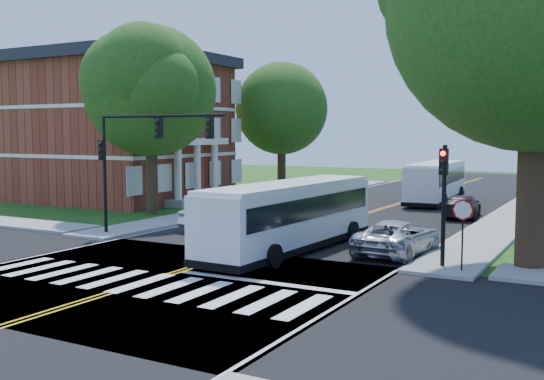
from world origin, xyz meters
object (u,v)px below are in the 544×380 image
Objects in this scene: signal_ne at (444,189)px; suv at (398,237)px; bus_follow at (436,181)px; hatchback at (220,215)px; signal_nw at (141,146)px; dark_sedan at (462,206)px; bus_lead at (290,215)px.

suv is (-2.32, 2.04, -2.24)m from signal_ne.
bus_follow is 19.75m from hatchback.
signal_nw reaches higher than suv.
signal_ne is 23.92m from bus_follow.
hatchback is at bearing 41.32° from dark_sedan.
dark_sedan is at bearing 52.94° from signal_nw.
hatchback is at bearing -9.33° from suv.
suv is (3.88, -21.02, -0.79)m from bus_follow.
bus_lead is 1.01× the size of bus_follow.
hatchback reaches higher than suv.
signal_ne is 0.39× the size of bus_lead.
signal_nw is 1.62× the size of signal_ne.
signal_ne is 15.54m from dark_sedan.
bus_follow reaches higher than suv.
signal_ne is at bearing 142.21° from suv.
signal_ne is at bearing 0.05° from signal_nw.
bus_follow is at bearing 71.20° from signal_nw.
hatchback is at bearing -29.15° from bus_lead.
bus_follow is 8.73m from dark_sedan.
signal_nw reaches higher than bus_follow.
signal_nw is 19.35m from dark_sedan.
signal_nw is 1.57× the size of hatchback.
suv is (11.74, 2.05, -3.66)m from signal_nw.
signal_nw is 1.40× the size of suv.
signal_nw reaches higher than signal_ne.
signal_ne is 6.76m from bus_lead.
hatchback is (-12.57, 4.37, -2.20)m from signal_ne.
signal_ne is 3.82m from suv.
signal_ne reaches higher than bus_follow.
suv is at bearing 85.33° from dark_sedan.
signal_ne is at bearing 93.84° from dark_sedan.
signal_nw is at bearing 67.67° from bus_follow.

